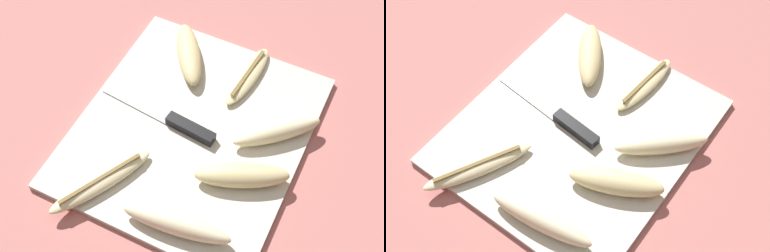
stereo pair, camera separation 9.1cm
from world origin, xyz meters
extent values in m
plane|color=#B76B66|center=(0.00, 0.00, 0.00)|extent=(4.00, 4.00, 0.00)
cube|color=beige|center=(0.00, 0.00, 0.01)|extent=(0.43, 0.38, 0.01)
cube|color=black|center=(-0.01, 0.00, 0.02)|extent=(0.03, 0.09, 0.02)
cube|color=#B7BABF|center=(0.01, 0.11, 0.01)|extent=(0.04, 0.14, 0.00)
ellipsoid|color=beige|center=(0.15, -0.04, 0.02)|extent=(0.16, 0.05, 0.02)
cube|color=olive|center=(0.15, -0.04, 0.03)|extent=(0.12, 0.02, 0.00)
ellipsoid|color=beige|center=(-0.16, 0.08, 0.02)|extent=(0.18, 0.12, 0.02)
cube|color=olive|center=(-0.16, 0.08, 0.03)|extent=(0.13, 0.07, 0.00)
ellipsoid|color=beige|center=(0.14, 0.08, 0.03)|extent=(0.15, 0.12, 0.03)
ellipsoid|color=beige|center=(-0.18, -0.06, 0.03)|extent=(0.06, 0.17, 0.04)
ellipsoid|color=beige|center=(0.05, -0.14, 0.03)|extent=(0.13, 0.14, 0.03)
ellipsoid|color=beige|center=(-0.05, -0.12, 0.03)|extent=(0.10, 0.16, 0.04)
camera|label=1|loc=(-0.46, -0.23, 0.78)|focal=50.00mm
camera|label=2|loc=(-0.42, -0.31, 0.78)|focal=50.00mm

